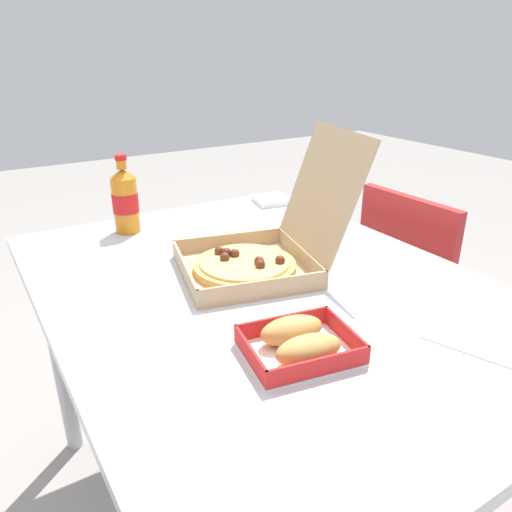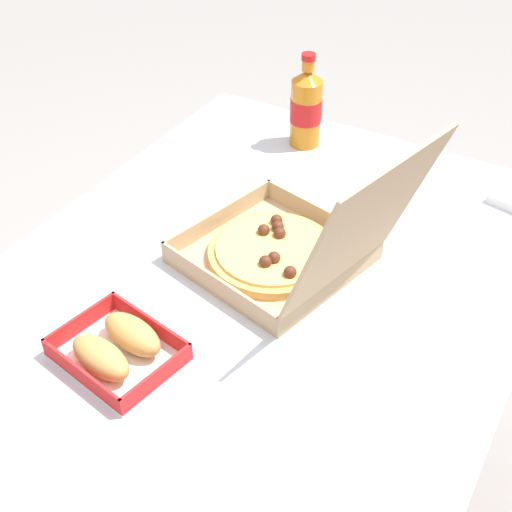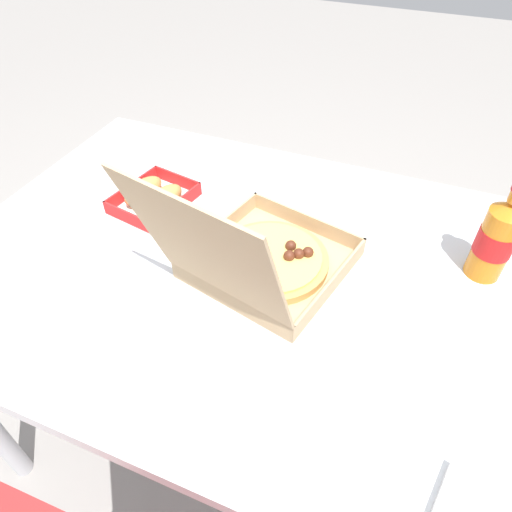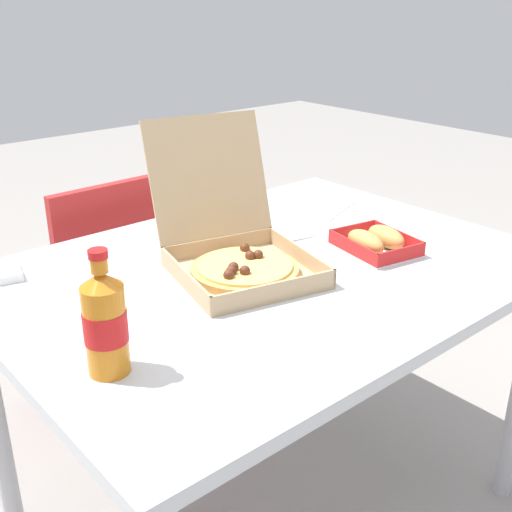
# 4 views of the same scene
# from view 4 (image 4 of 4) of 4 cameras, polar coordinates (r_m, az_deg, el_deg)

# --- Properties ---
(ground_plane) EXTENTS (10.00, 10.00, 0.00)m
(ground_plane) POSITION_cam_4_polar(r_m,az_deg,el_deg) (1.91, 0.96, -21.72)
(ground_plane) COLOR gray
(dining_table) EXTENTS (1.26, 0.93, 0.74)m
(dining_table) POSITION_cam_4_polar(r_m,az_deg,el_deg) (1.52, 1.13, -3.62)
(dining_table) COLOR silver
(dining_table) RESTS_ON ground_plane
(chair) EXTENTS (0.41, 0.41, 0.83)m
(chair) POSITION_cam_4_polar(r_m,az_deg,el_deg) (2.08, -14.15, -2.38)
(chair) COLOR red
(chair) RESTS_ON ground_plane
(pizza_box_open) EXTENTS (0.38, 0.45, 0.33)m
(pizza_box_open) POSITION_cam_4_polar(r_m,az_deg,el_deg) (1.45, -1.67, 0.39)
(pizza_box_open) COLOR tan
(pizza_box_open) RESTS_ON dining_table
(bread_side_box) EXTENTS (0.18, 0.21, 0.06)m
(bread_side_box) POSITION_cam_4_polar(r_m,az_deg,el_deg) (1.59, 10.76, 1.32)
(bread_side_box) COLOR white
(bread_side_box) RESTS_ON dining_table
(cola_bottle) EXTENTS (0.07, 0.07, 0.22)m
(cola_bottle) POSITION_cam_4_polar(r_m,az_deg,el_deg) (1.08, -13.46, -5.84)
(cola_bottle) COLOR orange
(cola_bottle) RESTS_ON dining_table
(paper_menu) EXTENTS (0.25, 0.21, 0.00)m
(paper_menu) POSITION_cam_4_polar(r_m,az_deg,el_deg) (1.91, 5.89, 4.49)
(paper_menu) COLOR white
(paper_menu) RESTS_ON dining_table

